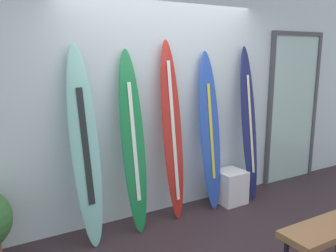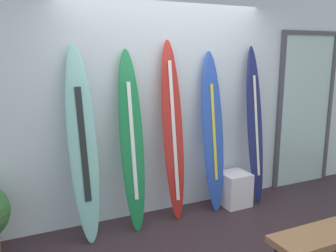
% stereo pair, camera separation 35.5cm
% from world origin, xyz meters
% --- Properties ---
extents(wall_back, '(7.20, 0.20, 2.80)m').
position_xyz_m(wall_back, '(0.00, 1.30, 1.40)').
color(wall_back, silver).
rests_on(wall_back, ground).
extents(surfboard_seafoam, '(0.32, 0.45, 2.03)m').
position_xyz_m(surfboard_seafoam, '(-1.07, 0.95, 1.00)').
color(surfboard_seafoam, '#80C3B8').
rests_on(surfboard_seafoam, ground).
extents(surfboard_emerald, '(0.28, 0.42, 1.98)m').
position_xyz_m(surfboard_emerald, '(-0.53, 0.96, 0.97)').
color(surfboard_emerald, '#1B7A41').
rests_on(surfboard_emerald, ground).
extents(surfboard_crimson, '(0.27, 0.34, 2.08)m').
position_xyz_m(surfboard_crimson, '(-0.02, 1.00, 1.02)').
color(surfboard_crimson, red).
rests_on(surfboard_crimson, ground).
extents(surfboard_cobalt, '(0.29, 0.35, 1.96)m').
position_xyz_m(surfboard_cobalt, '(0.53, 1.00, 0.96)').
color(surfboard_cobalt, '#294EB5').
rests_on(surfboard_cobalt, ground).
extents(surfboard_navy, '(0.24, 0.40, 2.02)m').
position_xyz_m(surfboard_navy, '(1.14, 0.97, 1.00)').
color(surfboard_navy, navy).
rests_on(surfboard_navy, ground).
extents(display_block_left, '(0.35, 0.35, 0.43)m').
position_xyz_m(display_block_left, '(0.83, 0.94, 0.21)').
color(display_block_left, white).
rests_on(display_block_left, ground).
extents(glass_door, '(1.03, 0.06, 2.23)m').
position_xyz_m(glass_door, '(2.21, 1.18, 1.15)').
color(glass_door, silver).
rests_on(glass_door, ground).
extents(bench, '(0.92, 0.34, 0.46)m').
position_xyz_m(bench, '(0.56, -0.67, 0.39)').
color(bench, '#926340').
rests_on(bench, ground).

